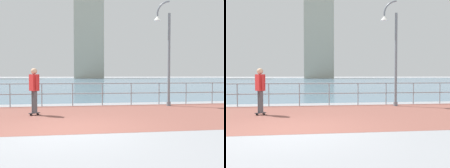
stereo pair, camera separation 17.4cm
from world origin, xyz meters
TOP-DOWN VIEW (x-y plane):
  - ground at (0.00, 40.00)m, footprint 220.00×220.00m
  - brick_paving at (0.00, 2.33)m, footprint 28.00×5.70m
  - harbor_water at (0.00, 50.19)m, footprint 180.00×88.00m
  - waterfront_railing at (-0.00, 5.19)m, footprint 25.25×0.06m
  - lamppost at (4.31, 4.65)m, footprint 0.78×0.48m
  - skateboarder at (-1.33, 2.65)m, footprint 0.39×0.51m
  - tower_beige at (4.76, 86.78)m, footprint 10.40×11.58m

SIDE VIEW (x-z plane):
  - ground at x=0.00m, z-range 0.00..0.00m
  - harbor_water at x=0.00m, z-range 0.00..0.00m
  - brick_paving at x=0.00m, z-range 0.00..0.01m
  - waterfront_railing at x=0.00m, z-range 0.21..1.29m
  - skateboarder at x=-1.33m, z-range 0.17..1.88m
  - lamppost at x=4.31m, z-range 0.26..5.17m
  - tower_beige at x=4.76m, z-range -0.83..33.08m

